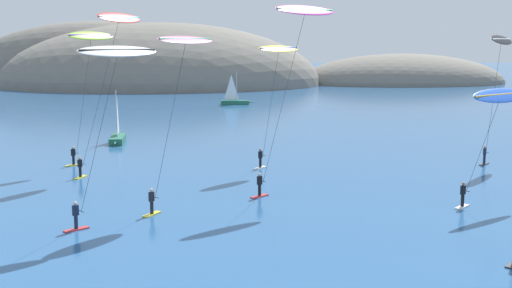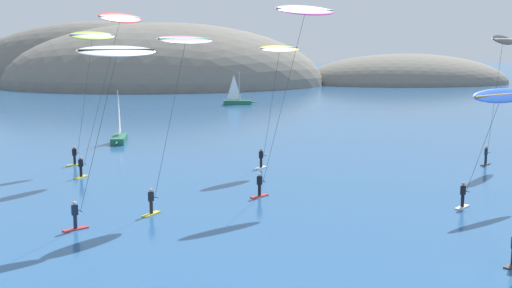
{
  "view_description": "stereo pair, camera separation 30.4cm",
  "coord_description": "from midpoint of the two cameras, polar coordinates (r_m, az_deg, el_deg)",
  "views": [
    {
      "loc": [
        -7.56,
        -19.15,
        10.87
      ],
      "look_at": [
        -4.52,
        25.95,
        3.58
      ],
      "focal_mm": 45.0,
      "sensor_mm": 36.0,
      "label": 1
    },
    {
      "loc": [
        -7.25,
        -19.17,
        10.87
      ],
      "look_at": [
        -4.52,
        25.95,
        3.58
      ],
      "focal_mm": 45.0,
      "sensor_mm": 36.0,
      "label": 2
    }
  ],
  "objects": [
    {
      "name": "kitesurfer_yellow",
      "position": [
        56.01,
        2.14,
        7.64
      ],
      "size": [
        4.62,
        4.65,
        10.56
      ],
      "color": "silver",
      "rests_on": "ground"
    },
    {
      "name": "sailboat_near",
      "position": [
        70.62,
        -11.97,
        0.63
      ],
      "size": [
        1.6,
        5.92,
        5.7
      ],
      "color": "#23664C",
      "rests_on": "ground"
    },
    {
      "name": "kitesurfer_blue",
      "position": [
        46.33,
        20.94,
        3.45
      ],
      "size": [
        6.7,
        4.89,
        7.72
      ],
      "color": "silver",
      "rests_on": "ground"
    },
    {
      "name": "kitesurfer_black",
      "position": [
        62.46,
        21.15,
        7.96
      ],
      "size": [
        5.11,
        5.96,
        11.48
      ],
      "color": "#2D2D33",
      "rests_on": "ground"
    },
    {
      "name": "kitesurfer_lime",
      "position": [
        59.06,
        -14.35,
        8.27
      ],
      "size": [
        4.42,
        4.37,
        11.77
      ],
      "color": "yellow",
      "rests_on": "ground"
    },
    {
      "name": "kitesurfer_magenta",
      "position": [
        46.78,
        4.32,
        10.7
      ],
      "size": [
        6.89,
        5.5,
        13.5
      ],
      "color": "red",
      "rests_on": "ground"
    },
    {
      "name": "headland_island",
      "position": [
        165.31,
        -7.33,
        5.31
      ],
      "size": [
        142.23,
        54.53,
        31.92
      ],
      "color": "slate",
      "rests_on": "ground"
    },
    {
      "name": "kitesurfer_white",
      "position": [
        38.75,
        -12.28,
        6.93
      ],
      "size": [
        5.68,
        4.52,
        10.67
      ],
      "color": "red",
      "rests_on": "ground"
    },
    {
      "name": "kitesurfer_red",
      "position": [
        55.8,
        -12.06,
        9.97
      ],
      "size": [
        5.37,
        7.57,
        13.32
      ],
      "color": "yellow",
      "rests_on": "ground"
    },
    {
      "name": "sailboat_far",
      "position": [
        111.09,
        -1.42,
        3.87
      ],
      "size": [
        5.92,
        1.62,
        5.7
      ],
      "color": "#23664C",
      "rests_on": "ground"
    },
    {
      "name": "kitesurfer_pink",
      "position": [
        42.35,
        -6.29,
        8.14
      ],
      "size": [
        4.99,
        6.19,
        11.28
      ],
      "color": "yellow",
      "rests_on": "ground"
    }
  ]
}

